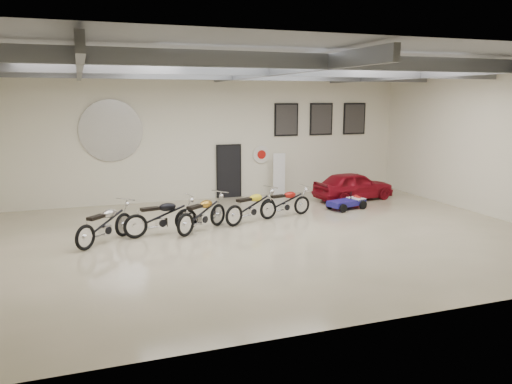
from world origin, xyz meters
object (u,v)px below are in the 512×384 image
object	(u,v)px
motorcycle_silver	(105,223)
go_kart	(349,200)
banner_stand	(279,174)
motorcycle_gold	(202,213)
motorcycle_yellow	(251,206)
motorcycle_black	(161,216)
vintage_car	(353,186)
motorcycle_red	(285,202)

from	to	relation	value
motorcycle_silver	go_kart	distance (m)	8.80
motorcycle_silver	banner_stand	bearing A→B (deg)	-11.43
motorcycle_gold	motorcycle_yellow	size ratio (longest dim) A/B	1.02
banner_stand	motorcycle_yellow	world-z (taller)	banner_stand
banner_stand	motorcycle_black	distance (m)	7.00
motorcycle_silver	motorcycle_gold	size ratio (longest dim) A/B	1.00
vintage_car	motorcycle_black	bearing A→B (deg)	101.15
motorcycle_black	motorcycle_silver	bearing A→B (deg)	-179.06
motorcycle_red	go_kart	world-z (taller)	motorcycle_red
motorcycle_gold	vintage_car	bearing A→B (deg)	-15.22
banner_stand	motorcycle_red	bearing A→B (deg)	-99.66
banner_stand	motorcycle_red	xyz separation A→B (m)	(-1.14, -3.42, -0.39)
banner_stand	motorcycle_gold	distance (m)	6.05
motorcycle_red	go_kart	distance (m)	2.73
motorcycle_silver	motorcycle_yellow	xyz separation A→B (m)	(4.60, 0.85, -0.01)
motorcycle_black	motorcycle_gold	world-z (taller)	motorcycle_black
motorcycle_yellow	motorcycle_red	xyz separation A→B (m)	(1.35, 0.38, -0.04)
motorcycle_black	motorcycle_red	distance (m)	4.44
motorcycle_gold	motorcycle_yellow	world-z (taller)	motorcycle_gold
banner_stand	motorcycle_black	size ratio (longest dim) A/B	0.82
motorcycle_silver	vintage_car	xyz separation A→B (m)	(9.62, 3.00, 0.00)
motorcycle_yellow	motorcycle_red	world-z (taller)	motorcycle_yellow
motorcycle_silver	motorcycle_black	distance (m)	1.64
motorcycle_gold	motorcycle_yellow	bearing A→B (deg)	-20.93
motorcycle_silver	motorcycle_yellow	bearing A→B (deg)	-34.21
motorcycle_silver	motorcycle_red	world-z (taller)	motorcycle_silver
motorcycle_yellow	motorcycle_gold	bearing A→B (deg)	171.89
vintage_car	motorcycle_red	bearing A→B (deg)	108.45
banner_stand	motorcycle_yellow	size ratio (longest dim) A/B	0.85
go_kart	motorcycle_red	bearing A→B (deg)	172.69
motorcycle_gold	motorcycle_silver	bearing A→B (deg)	150.63
banner_stand	motorcycle_silver	xyz separation A→B (m)	(-7.09, -4.65, -0.34)
motorcycle_black	motorcycle_gold	xyz separation A→B (m)	(1.24, 0.05, -0.01)
banner_stand	motorcycle_gold	xyz separation A→B (m)	(-4.24, -4.29, -0.34)
motorcycle_silver	motorcycle_yellow	size ratio (longest dim) A/B	1.02
banner_stand	go_kart	distance (m)	3.47
motorcycle_black	motorcycle_yellow	distance (m)	3.04
motorcycle_gold	motorcycle_red	bearing A→B (deg)	-20.94
motorcycle_black	motorcycle_yellow	xyz separation A→B (m)	(3.00, 0.54, -0.02)
vintage_car	motorcycle_yellow	bearing A→B (deg)	105.83
banner_stand	go_kart	bearing A→B (deg)	-54.22
motorcycle_gold	go_kart	xyz separation A→B (m)	(5.80, 1.24, -0.24)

